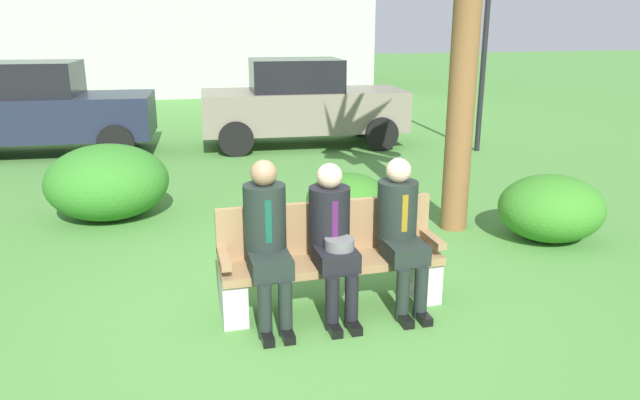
{
  "coord_description": "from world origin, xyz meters",
  "views": [
    {
      "loc": [
        -1.02,
        -4.48,
        2.36
      ],
      "look_at": [
        0.26,
        0.4,
        0.85
      ],
      "focal_mm": 33.59,
      "sensor_mm": 36.0,
      "label": 1
    }
  ],
  "objects_px": {
    "park_bench": "(330,260)",
    "parked_car_near": "(39,109)",
    "street_lamp": "(487,20)",
    "seated_man_middle": "(333,233)",
    "shrub_mid_lawn": "(551,208)",
    "parked_car_far": "(302,103)",
    "seated_man_left": "(267,235)",
    "shrub_far_lawn": "(347,199)",
    "shrub_near_bench": "(107,182)",
    "seated_man_right": "(401,226)"
  },
  "relations": [
    {
      "from": "shrub_mid_lawn",
      "to": "parked_car_near",
      "type": "relative_size",
      "value": 0.29
    },
    {
      "from": "seated_man_middle",
      "to": "street_lamp",
      "type": "bearing_deg",
      "value": 51.73
    },
    {
      "from": "shrub_near_bench",
      "to": "parked_car_near",
      "type": "distance_m",
      "value": 4.49
    },
    {
      "from": "seated_man_middle",
      "to": "street_lamp",
      "type": "distance_m",
      "value": 7.41
    },
    {
      "from": "seated_man_left",
      "to": "shrub_far_lawn",
      "type": "xyz_separation_m",
      "value": [
        1.34,
        2.19,
        -0.43
      ]
    },
    {
      "from": "park_bench",
      "to": "shrub_mid_lawn",
      "type": "height_order",
      "value": "park_bench"
    },
    {
      "from": "street_lamp",
      "to": "seated_man_left",
      "type": "bearing_deg",
      "value": -131.53
    },
    {
      "from": "seated_man_left",
      "to": "shrub_mid_lawn",
      "type": "bearing_deg",
      "value": 17.65
    },
    {
      "from": "seated_man_left",
      "to": "shrub_near_bench",
      "type": "height_order",
      "value": "seated_man_left"
    },
    {
      "from": "parked_car_near",
      "to": "parked_car_far",
      "type": "xyz_separation_m",
      "value": [
        4.8,
        -0.38,
        0.0
      ]
    },
    {
      "from": "shrub_mid_lawn",
      "to": "parked_car_far",
      "type": "xyz_separation_m",
      "value": [
        -1.48,
        5.92,
        0.47
      ]
    },
    {
      "from": "seated_man_right",
      "to": "street_lamp",
      "type": "bearing_deg",
      "value": 55.6
    },
    {
      "from": "park_bench",
      "to": "shrub_near_bench",
      "type": "relative_size",
      "value": 1.27
    },
    {
      "from": "parked_car_far",
      "to": "street_lamp",
      "type": "distance_m",
      "value": 3.72
    },
    {
      "from": "shrub_near_bench",
      "to": "parked_car_near",
      "type": "height_order",
      "value": "parked_car_near"
    },
    {
      "from": "shrub_mid_lawn",
      "to": "parked_car_near",
      "type": "xyz_separation_m",
      "value": [
        -6.28,
        6.3,
        0.47
      ]
    },
    {
      "from": "seated_man_middle",
      "to": "parked_car_far",
      "type": "relative_size",
      "value": 0.32
    },
    {
      "from": "shrub_mid_lawn",
      "to": "shrub_far_lawn",
      "type": "bearing_deg",
      "value": 151.33
    },
    {
      "from": "seated_man_left",
      "to": "parked_car_near",
      "type": "xyz_separation_m",
      "value": [
        -2.9,
        7.37,
        0.1
      ]
    },
    {
      "from": "park_bench",
      "to": "seated_man_right",
      "type": "height_order",
      "value": "seated_man_right"
    },
    {
      "from": "seated_man_middle",
      "to": "parked_car_far",
      "type": "height_order",
      "value": "parked_car_far"
    },
    {
      "from": "shrub_far_lawn",
      "to": "parked_car_far",
      "type": "distance_m",
      "value": 4.86
    },
    {
      "from": "seated_man_right",
      "to": "seated_man_left",
      "type": "bearing_deg",
      "value": 179.75
    },
    {
      "from": "park_bench",
      "to": "parked_car_near",
      "type": "bearing_deg",
      "value": 115.5
    },
    {
      "from": "seated_man_left",
      "to": "seated_man_middle",
      "type": "xyz_separation_m",
      "value": [
        0.54,
        -0.01,
        -0.03
      ]
    },
    {
      "from": "seated_man_middle",
      "to": "shrub_mid_lawn",
      "type": "xyz_separation_m",
      "value": [
        2.84,
        1.09,
        -0.34
      ]
    },
    {
      "from": "street_lamp",
      "to": "seated_man_middle",
      "type": "bearing_deg",
      "value": -128.27
    },
    {
      "from": "shrub_near_bench",
      "to": "seated_man_left",
      "type": "bearing_deg",
      "value": -65.13
    },
    {
      "from": "shrub_near_bench",
      "to": "shrub_far_lawn",
      "type": "xyz_separation_m",
      "value": [
        2.8,
        -0.95,
        -0.15
      ]
    },
    {
      "from": "shrub_mid_lawn",
      "to": "parked_car_far",
      "type": "relative_size",
      "value": 0.29
    },
    {
      "from": "seated_man_left",
      "to": "parked_car_far",
      "type": "height_order",
      "value": "parked_car_far"
    },
    {
      "from": "seated_man_left",
      "to": "shrub_mid_lawn",
      "type": "height_order",
      "value": "seated_man_left"
    },
    {
      "from": "parked_car_near",
      "to": "seated_man_middle",
      "type": "bearing_deg",
      "value": -65.02
    },
    {
      "from": "seated_man_left",
      "to": "parked_car_near",
      "type": "height_order",
      "value": "parked_car_near"
    },
    {
      "from": "seated_man_left",
      "to": "parked_car_near",
      "type": "relative_size",
      "value": 0.33
    },
    {
      "from": "shrub_mid_lawn",
      "to": "shrub_far_lawn",
      "type": "xyz_separation_m",
      "value": [
        -2.04,
        1.11,
        -0.06
      ]
    },
    {
      "from": "shrub_mid_lawn",
      "to": "street_lamp",
      "type": "distance_m",
      "value": 5.26
    },
    {
      "from": "park_bench",
      "to": "seated_man_middle",
      "type": "relative_size",
      "value": 1.48
    },
    {
      "from": "shrub_far_lawn",
      "to": "shrub_near_bench",
      "type": "bearing_deg",
      "value": 161.22
    },
    {
      "from": "park_bench",
      "to": "street_lamp",
      "type": "distance_m",
      "value": 7.37
    },
    {
      "from": "park_bench",
      "to": "shrub_near_bench",
      "type": "distance_m",
      "value": 3.63
    },
    {
      "from": "parked_car_near",
      "to": "park_bench",
      "type": "bearing_deg",
      "value": -64.5
    },
    {
      "from": "parked_car_far",
      "to": "seated_man_left",
      "type": "bearing_deg",
      "value": -105.19
    },
    {
      "from": "park_bench",
      "to": "seated_man_middle",
      "type": "distance_m",
      "value": 0.32
    },
    {
      "from": "seated_man_middle",
      "to": "shrub_near_bench",
      "type": "xyz_separation_m",
      "value": [
        -1.99,
        3.15,
        -0.24
      ]
    },
    {
      "from": "seated_man_middle",
      "to": "seated_man_right",
      "type": "bearing_deg",
      "value": 0.65
    },
    {
      "from": "street_lamp",
      "to": "shrub_far_lawn",
      "type": "bearing_deg",
      "value": -136.59
    },
    {
      "from": "seated_man_right",
      "to": "parked_car_near",
      "type": "distance_m",
      "value": 8.41
    },
    {
      "from": "seated_man_right",
      "to": "parked_car_far",
      "type": "relative_size",
      "value": 0.32
    },
    {
      "from": "seated_man_middle",
      "to": "parked_car_far",
      "type": "bearing_deg",
      "value": 79.0
    }
  ]
}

